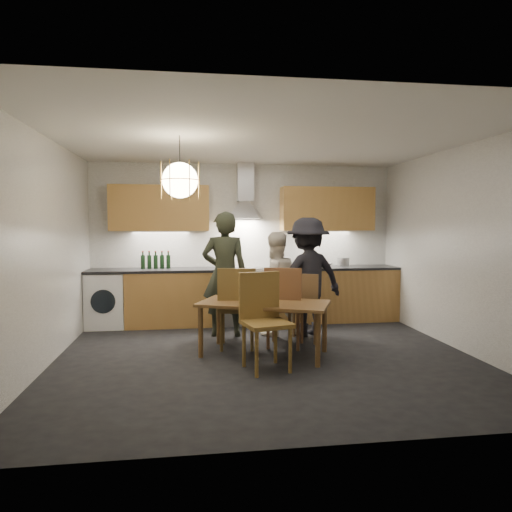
{
  "coord_description": "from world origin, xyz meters",
  "views": [
    {
      "loc": [
        -0.88,
        -5.35,
        1.61
      ],
      "look_at": [
        -0.06,
        0.4,
        1.2
      ],
      "focal_mm": 32.0,
      "sensor_mm": 36.0,
      "label": 1
    }
  ],
  "objects": [
    {
      "name": "chair_back_left",
      "position": [
        -0.31,
        0.4,
        0.61
      ],
      "size": [
        0.53,
        0.53,
        1.06
      ],
      "rotation": [
        0.0,
        0.0,
        3.02
      ],
      "color": "brown",
      "rests_on": "ground"
    },
    {
      "name": "person_right",
      "position": [
        0.77,
        1.01,
        0.85
      ],
      "size": [
        1.22,
        0.89,
        1.7
      ],
      "primitive_type": "imported",
      "rotation": [
        0.0,
        0.0,
        3.4
      ],
      "color": "black",
      "rests_on": "ground"
    },
    {
      "name": "room_shell",
      "position": [
        0.0,
        0.0,
        1.71
      ],
      "size": [
        5.02,
        4.52,
        2.61
      ],
      "color": "white",
      "rests_on": "ground"
    },
    {
      "name": "stock_pot",
      "position": [
        1.65,
        2.0,
        0.97
      ],
      "size": [
        0.23,
        0.23,
        0.14
      ],
      "primitive_type": "cylinder",
      "rotation": [
        0.0,
        0.0,
        -0.2
      ],
      "color": "#ADADB0",
      "rests_on": "counter_run"
    },
    {
      "name": "chair_back_mid",
      "position": [
        0.3,
        0.36,
        0.61
      ],
      "size": [
        0.62,
        0.62,
        1.06
      ],
      "rotation": [
        0.0,
        0.0,
        2.77
      ],
      "color": "brown",
      "rests_on": "ground"
    },
    {
      "name": "range_stove",
      "position": [
        0.0,
        1.94,
        0.44
      ],
      "size": [
        0.9,
        0.6,
        0.92
      ],
      "color": "silver",
      "rests_on": "ground"
    },
    {
      "name": "wall_fixtures",
      "position": [
        0.0,
        2.07,
        1.87
      ],
      "size": [
        4.3,
        0.54,
        1.1
      ],
      "color": "tan",
      "rests_on": "ground"
    },
    {
      "name": "person_left",
      "position": [
        -0.41,
        1.14,
        0.89
      ],
      "size": [
        0.69,
        0.5,
        1.78
      ],
      "primitive_type": "imported",
      "rotation": [
        0.0,
        0.0,
        3.03
      ],
      "color": "black",
      "rests_on": "ground"
    },
    {
      "name": "ground",
      "position": [
        0.0,
        0.0,
        0.0
      ],
      "size": [
        5.0,
        5.0,
        0.0
      ],
      "primitive_type": "plane",
      "color": "black",
      "rests_on": "ground"
    },
    {
      "name": "mixing_bowl",
      "position": [
        1.23,
        1.86,
        0.94
      ],
      "size": [
        0.38,
        0.38,
        0.08
      ],
      "primitive_type": "imported",
      "rotation": [
        0.0,
        0.0,
        0.24
      ],
      "color": "#AAAAAE",
      "rests_on": "counter_run"
    },
    {
      "name": "counter_run",
      "position": [
        0.02,
        1.95,
        0.45
      ],
      "size": [
        5.0,
        0.62,
        0.9
      ],
      "color": "tan",
      "rests_on": "ground"
    },
    {
      "name": "dining_table",
      "position": [
        -0.01,
        0.11,
        0.58
      ],
      "size": [
        1.73,
        1.32,
        0.65
      ],
      "rotation": [
        0.0,
        0.0,
        -0.41
      ],
      "color": "brown",
      "rests_on": "ground"
    },
    {
      "name": "pendant_lamp",
      "position": [
        -1.0,
        -0.1,
        2.1
      ],
      "size": [
        0.43,
        0.43,
        0.7
      ],
      "color": "black",
      "rests_on": "ground"
    },
    {
      "name": "wine_bottles",
      "position": [
        -1.45,
        2.01,
        1.04
      ],
      "size": [
        0.46,
        0.07,
        0.28
      ],
      "color": "black",
      "rests_on": "counter_run"
    },
    {
      "name": "person_mid",
      "position": [
        0.3,
        1.1,
        0.75
      ],
      "size": [
        0.86,
        0.76,
        1.49
      ],
      "primitive_type": "imported",
      "rotation": [
        0.0,
        0.0,
        3.45
      ],
      "color": "beige",
      "rests_on": "ground"
    },
    {
      "name": "chair_back_right",
      "position": [
        0.61,
        0.62,
        0.54
      ],
      "size": [
        0.56,
        0.56,
        0.95
      ],
      "rotation": [
        0.0,
        0.0,
        2.75
      ],
      "color": "brown",
      "rests_on": "ground"
    },
    {
      "name": "chair_front",
      "position": [
        -0.09,
        -0.38,
        0.61
      ],
      "size": [
        0.58,
        0.58,
        1.06
      ],
      "rotation": [
        0.0,
        0.0,
        0.24
      ],
      "color": "brown",
      "rests_on": "ground"
    }
  ]
}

